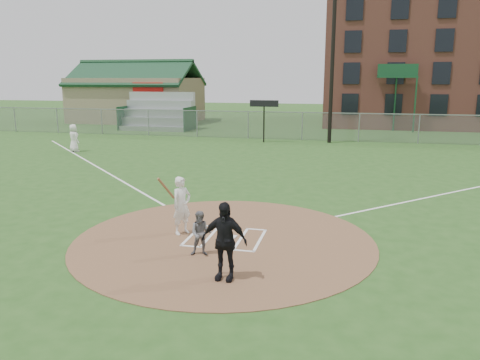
% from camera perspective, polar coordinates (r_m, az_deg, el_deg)
% --- Properties ---
extents(ground, '(140.00, 140.00, 0.00)m').
position_cam_1_polar(ground, '(13.25, -1.97, -7.32)').
color(ground, '#264E1A').
rests_on(ground, ground).
extents(dirt_circle, '(8.40, 8.40, 0.02)m').
position_cam_1_polar(dirt_circle, '(13.25, -1.97, -7.28)').
color(dirt_circle, brown).
rests_on(dirt_circle, ground).
extents(home_plate, '(0.51, 0.51, 0.03)m').
position_cam_1_polar(home_plate, '(13.36, -1.59, -7.00)').
color(home_plate, white).
rests_on(home_plate, dirt_circle).
extents(foul_line_third, '(17.04, 17.04, 0.01)m').
position_cam_1_polar(foul_line_third, '(24.76, -16.89, 1.48)').
color(foul_line_third, white).
rests_on(foul_line_third, ground).
extents(catcher, '(0.65, 0.56, 1.16)m').
position_cam_1_polar(catcher, '(11.97, -4.77, -6.50)').
color(catcher, slate).
rests_on(catcher, dirt_circle).
extents(umpire, '(1.08, 0.50, 1.80)m').
position_cam_1_polar(umpire, '(10.47, -1.94, -7.43)').
color(umpire, black).
rests_on(umpire, dirt_circle).
extents(ondeck_player, '(0.98, 0.87, 1.68)m').
position_cam_1_polar(ondeck_player, '(30.44, -19.61, 4.84)').
color(ondeck_player, white).
rests_on(ondeck_player, ground).
extents(batters_boxes, '(2.08, 1.88, 0.01)m').
position_cam_1_polar(batters_boxes, '(13.38, -1.80, -7.01)').
color(batters_boxes, white).
rests_on(batters_boxes, dirt_circle).
extents(batter_at_plate, '(0.81, 1.05, 1.78)m').
position_cam_1_polar(batter_at_plate, '(13.58, -7.13, -3.08)').
color(batter_at_plate, white).
rests_on(batter_at_plate, dirt_circle).
extents(outfield_fence, '(56.08, 0.08, 2.03)m').
position_cam_1_polar(outfield_fence, '(34.37, 7.59, 6.54)').
color(outfield_fence, slate).
rests_on(outfield_fence, ground).
extents(bleachers, '(6.08, 3.20, 3.20)m').
position_cam_1_polar(bleachers, '(41.65, -10.07, 8.26)').
color(bleachers, '#B7BABF').
rests_on(bleachers, ground).
extents(clubhouse, '(12.20, 8.71, 6.23)m').
position_cam_1_polar(clubhouse, '(49.84, -12.39, 9.74)').
color(clubhouse, gray).
rests_on(clubhouse, ground).
extents(light_pole, '(1.20, 0.30, 12.22)m').
position_cam_1_polar(light_pole, '(33.14, 11.28, 15.88)').
color(light_pole, black).
rests_on(light_pole, ground).
extents(scoreboard_sign, '(2.00, 0.10, 2.93)m').
position_cam_1_polar(scoreboard_sign, '(32.82, 2.95, 8.76)').
color(scoreboard_sign, black).
rests_on(scoreboard_sign, ground).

